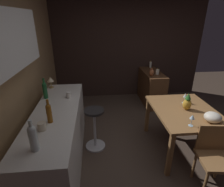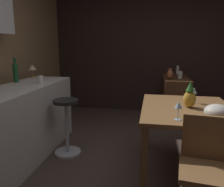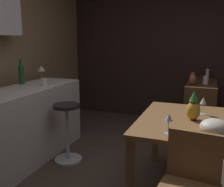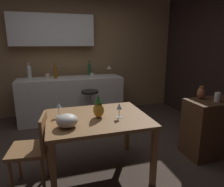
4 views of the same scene
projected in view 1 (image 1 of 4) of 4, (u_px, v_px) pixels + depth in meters
ground_plane at (159, 154)px, 2.93m from camera, size 9.00×9.00×0.00m
wall_kitchen_back at (5, 77)px, 2.13m from camera, size 5.20×0.33×2.60m
wall_side_right at (120, 49)px, 4.73m from camera, size 0.10×4.40×2.60m
dining_table at (184, 115)px, 2.82m from camera, size 1.18×0.95×0.74m
kitchen_counter at (59, 138)px, 2.61m from camera, size 2.10×0.60×0.90m
sideboard_cabinet at (151, 87)px, 4.61m from camera, size 1.10×0.44×0.82m
chair_near_window at (214, 155)px, 2.23m from camera, size 0.45×0.45×0.84m
bar_stool at (95, 128)px, 2.95m from camera, size 0.34×0.34×0.72m
wine_glass_left at (192, 117)px, 2.32m from camera, size 0.07×0.07×0.17m
wine_glass_right at (185, 96)px, 2.96m from camera, size 0.08×0.08×0.18m
pineapple_centerpiece at (187, 103)px, 2.75m from camera, size 0.13×0.13×0.28m
fruit_bowl at (213, 117)px, 2.44m from camera, size 0.23×0.23×0.14m
wine_bottle_amber at (49, 112)px, 2.11m from camera, size 0.06×0.06×0.30m
wine_bottle_clear at (33, 137)px, 1.65m from camera, size 0.08×0.08×0.33m
wine_bottle_green at (45, 89)px, 2.75m from camera, size 0.07×0.07×0.33m
cup_cream at (42, 126)px, 2.00m from camera, size 0.13×0.09×0.09m
cup_white at (69, 95)px, 2.81m from camera, size 0.11×0.07×0.10m
counter_lamp at (50, 80)px, 3.17m from camera, size 0.12×0.12×0.20m
pillar_candle_tall at (150, 65)px, 4.80m from camera, size 0.06×0.06×0.19m
pillar_candle_short at (157, 72)px, 4.25m from camera, size 0.08×0.08×0.15m
vase_copper at (152, 72)px, 4.11m from camera, size 0.11×0.11×0.18m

